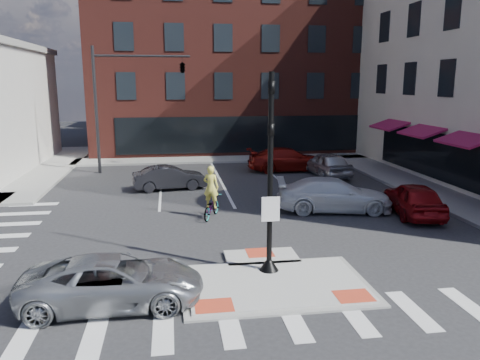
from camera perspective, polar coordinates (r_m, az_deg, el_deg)
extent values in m
plane|color=#28282B|center=(14.42, 3.88, -11.92)|extent=(120.00, 120.00, 0.00)
cube|color=gray|center=(13.97, 4.33, -12.63)|extent=(5.40, 3.60, 0.06)
cube|color=#A8A8A3|center=(13.95, 4.33, -12.51)|extent=(5.00, 3.20, 0.12)
cube|color=#A8A8A3|center=(15.85, 2.63, -9.43)|extent=(2.40, 1.40, 0.12)
cube|color=red|center=(12.58, -3.18, -15.03)|extent=(1.00, 0.80, 0.01)
cube|color=red|center=(13.43, 13.67, -13.56)|extent=(1.00, 0.80, 0.01)
cube|color=red|center=(16.10, 2.43, -8.83)|extent=(0.90, 0.90, 0.01)
cube|color=gray|center=(34.35, -22.02, 1.40)|extent=(3.00, 20.00, 0.15)
cube|color=gray|center=(27.27, 21.88, -1.13)|extent=(3.00, 24.00, 0.15)
cube|color=gray|center=(35.83, 1.08, 2.67)|extent=(26.00, 3.00, 0.15)
cube|color=#54201A|center=(45.29, -1.04, 14.03)|extent=(24.00, 18.00, 15.00)
cube|color=black|center=(36.58, 0.83, 5.59)|extent=(20.00, 0.12, 2.80)
cube|color=black|center=(27.60, 24.29, 2.26)|extent=(0.12, 16.00, 2.60)
cube|color=#A91650|center=(27.06, 23.28, 5.06)|extent=(1.46, 3.00, 0.58)
cube|color=#A91650|center=(32.29, 17.73, 6.42)|extent=(1.46, 3.00, 0.58)
cube|color=slate|center=(64.89, -9.65, 11.01)|extent=(10.00, 12.00, 10.00)
cube|color=brown|center=(67.93, 1.63, 12.05)|extent=(12.00, 12.00, 12.00)
cone|color=black|center=(14.65, 3.56, -10.07)|extent=(0.60, 0.60, 0.45)
cylinder|color=black|center=(13.84, 3.71, 0.96)|extent=(0.16, 0.16, 5.80)
cube|color=white|center=(13.97, 3.75, -3.56)|extent=(0.55, 0.04, 0.75)
imported|color=black|center=(13.60, 3.83, 9.69)|extent=(0.18, 0.22, 1.10)
imported|color=black|center=(13.70, 3.76, 4.66)|extent=(0.18, 0.22, 1.10)
cylinder|color=black|center=(31.27, -17.13, 8.05)|extent=(0.20, 0.20, 8.00)
cylinder|color=black|center=(30.96, -11.85, 14.58)|extent=(6.00, 0.14, 0.14)
imported|color=black|center=(30.91, -7.04, 13.63)|extent=(0.48, 2.24, 0.90)
imported|color=#A3A6AA|center=(13.05, -15.20, -11.83)|extent=(4.76, 2.21, 1.32)
imported|color=maroon|center=(22.08, 20.40, -2.15)|extent=(2.47, 4.59, 1.48)
imported|color=white|center=(21.77, 11.38, -1.79)|extent=(5.49, 2.98, 1.51)
imported|color=#27262B|center=(25.95, -8.57, 0.29)|extent=(4.13, 1.95, 1.31)
imported|color=#BABCC2|center=(29.78, 10.55, 1.94)|extent=(2.21, 4.67, 1.54)
imported|color=maroon|center=(31.15, 5.86, 2.51)|extent=(5.35, 2.26, 1.54)
imported|color=#3F3F44|center=(20.38, -3.54, -3.30)|extent=(1.31, 1.95, 0.97)
imported|color=#ECE353|center=(20.17, -3.57, -0.85)|extent=(0.79, 0.67, 1.85)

